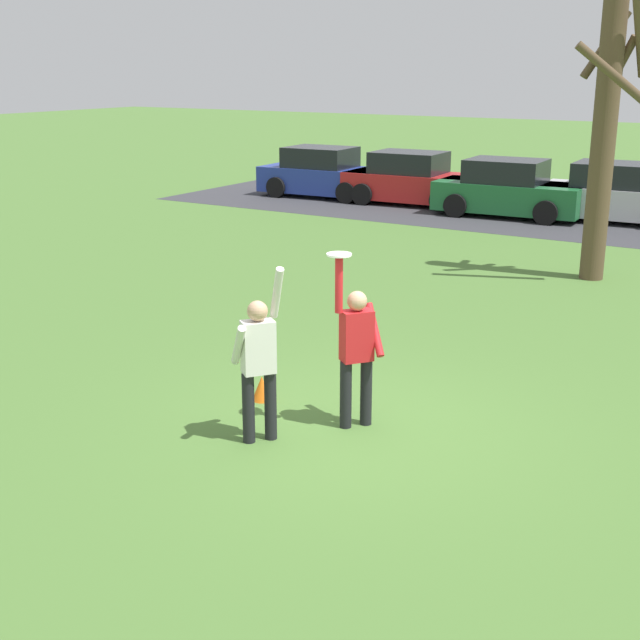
{
  "coord_description": "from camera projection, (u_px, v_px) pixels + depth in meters",
  "views": [
    {
      "loc": [
        4.56,
        -8.22,
        4.11
      ],
      "look_at": [
        -0.37,
        -0.19,
        1.31
      ],
      "focal_mm": 48.16,
      "sensor_mm": 36.0,
      "label": 1
    }
  ],
  "objects": [
    {
      "name": "parked_car_blue",
      "position": [
        323.0,
        174.0,
        27.78
      ],
      "size": [
        4.18,
        2.19,
        1.59
      ],
      "rotation": [
        0.0,
        0.0,
        0.05
      ],
      "color": "#233893",
      "rests_on": "ground_plane"
    },
    {
      "name": "field_cone_orange",
      "position": [
        262.0,
        388.0,
        10.93
      ],
      "size": [
        0.26,
        0.26,
        0.32
      ],
      "primitive_type": "cone",
      "color": "orange",
      "rests_on": "ground_plane"
    },
    {
      "name": "parked_car_red",
      "position": [
        412.0,
        180.0,
        26.29
      ],
      "size": [
        4.18,
        2.19,
        1.59
      ],
      "rotation": [
        0.0,
        0.0,
        0.05
      ],
      "color": "red",
      "rests_on": "ground_plane"
    },
    {
      "name": "person_catcher",
      "position": [
        357.0,
        347.0,
        9.92
      ],
      "size": [
        0.54,
        0.58,
        2.08
      ],
      "rotation": [
        0.0,
        0.0,
        -2.23
      ],
      "color": "black",
      "rests_on": "ground_plane"
    },
    {
      "name": "parked_car_silver",
      "position": [
        618.0,
        195.0,
        23.32
      ],
      "size": [
        4.18,
        2.19,
        1.59
      ],
      "rotation": [
        0.0,
        0.0,
        0.05
      ],
      "color": "#BCBCC1",
      "rests_on": "ground_plane"
    },
    {
      "name": "frisbee_disc",
      "position": [
        339.0,
        255.0,
        9.53
      ],
      "size": [
        0.28,
        0.28,
        0.02
      ],
      "primitive_type": "cylinder",
      "color": "white",
      "rests_on": "person_catcher"
    },
    {
      "name": "bare_tree_tall",
      "position": [
        606.0,
        123.0,
        16.35
      ],
      "size": [
        1.75,
        1.76,
        5.74
      ],
      "color": "brown",
      "rests_on": "ground_plane"
    },
    {
      "name": "parking_strip",
      "position": [
        567.0,
        219.0,
        23.9
      ],
      "size": [
        24.63,
        6.4,
        0.01
      ],
      "primitive_type": "cube",
      "color": "#38383D",
      "rests_on": "ground_plane"
    },
    {
      "name": "parked_car_green",
      "position": [
        509.0,
        190.0,
        24.17
      ],
      "size": [
        4.18,
        2.19,
        1.59
      ],
      "rotation": [
        0.0,
        0.0,
        0.05
      ],
      "color": "#1E6633",
      "rests_on": "ground_plane"
    },
    {
      "name": "person_defender",
      "position": [
        258.0,
        359.0,
        9.52
      ],
      "size": [
        0.64,
        0.66,
        2.05
      ],
      "rotation": [
        0.0,
        0.0,
        0.91
      ],
      "color": "black",
      "rests_on": "ground_plane"
    },
    {
      "name": "ground_plane",
      "position": [
        355.0,
        426.0,
        10.17
      ],
      "size": [
        120.0,
        120.0,
        0.0
      ],
      "primitive_type": "plane",
      "color": "#4C7533"
    }
  ]
}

